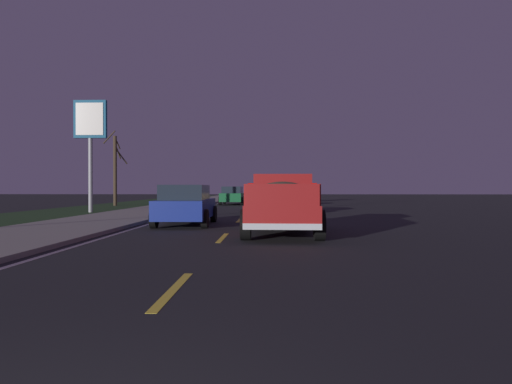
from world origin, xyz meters
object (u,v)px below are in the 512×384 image
sedan_black (273,199)px  gas_price_sign (90,128)px  sedan_green (233,195)px  bare_tree_far (115,168)px  pickup_truck (283,202)px  sedan_blue (186,205)px  sedan_tan (275,196)px

sedan_black → gas_price_sign: size_ratio=0.68×
sedan_green → bare_tree_far: bare_tree_far is taller
gas_price_sign → bare_tree_far: 10.18m
pickup_truck → bare_tree_far: bare_tree_far is taller
sedan_blue → gas_price_sign: size_ratio=0.68×
sedan_tan → gas_price_sign: 15.35m
pickup_truck → sedan_blue: 4.78m
pickup_truck → gas_price_sign: bearing=42.5°
sedan_tan → sedan_black: size_ratio=1.00×
sedan_green → bare_tree_far: size_ratio=0.74×
gas_price_sign → sedan_blue: bearing=-140.4°
pickup_truck → sedan_blue: bearing=49.3°
sedan_black → bare_tree_far: bearing=49.6°
sedan_green → bare_tree_far: (-2.83, 9.18, 2.22)m
pickup_truck → bare_tree_far: 25.23m
sedan_tan → sedan_green: size_ratio=0.99×
pickup_truck → sedan_black: size_ratio=1.24×
sedan_tan → gas_price_sign: size_ratio=0.67×
sedan_green → gas_price_sign: gas_price_sign is taller
sedan_blue → gas_price_sign: gas_price_sign is taller
pickup_truck → gas_price_sign: 16.53m
bare_tree_far → sedan_black: bearing=-130.4°
sedan_black → bare_tree_far: size_ratio=0.73×
sedan_blue → sedan_black: bearing=-23.4°
gas_price_sign → pickup_truck: bearing=-137.5°
sedan_black → sedan_green: same height
sedan_black → bare_tree_far: 16.64m
sedan_black → gas_price_sign: gas_price_sign is taller
sedan_green → sedan_black: bearing=-166.0°
pickup_truck → gas_price_sign: gas_price_sign is taller
pickup_truck → bare_tree_far: bearing=30.5°
sedan_green → sedan_blue: (-21.38, 0.03, 0.00)m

